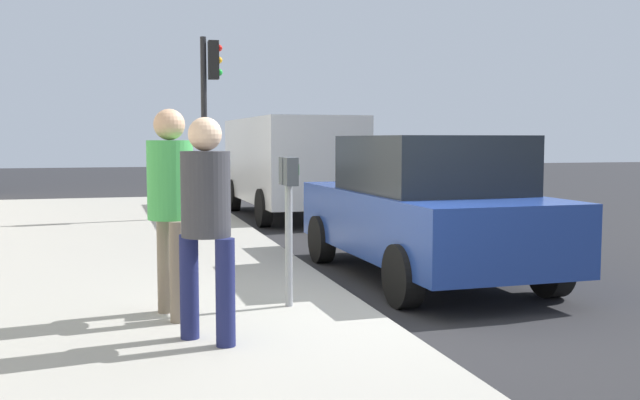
# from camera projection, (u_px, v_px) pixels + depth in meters

# --- Properties ---
(ground_plane) EXTENTS (80.00, 80.00, 0.00)m
(ground_plane) POSITION_uv_depth(u_px,v_px,m) (373.00, 323.00, 6.80)
(ground_plane) COLOR #232326
(ground_plane) RESTS_ON ground
(sidewalk_slab) EXTENTS (28.00, 6.00, 0.15)m
(sidewalk_slab) POSITION_uv_depth(u_px,v_px,m) (32.00, 339.00, 6.00)
(sidewalk_slab) COLOR gray
(sidewalk_slab) RESTS_ON ground_plane
(parking_meter) EXTENTS (0.36, 0.12, 1.41)m
(parking_meter) POSITION_uv_depth(u_px,v_px,m) (289.00, 199.00, 6.77)
(parking_meter) COLOR gray
(parking_meter) RESTS_ON sidewalk_slab
(pedestrian_at_meter) EXTENTS (0.54, 0.40, 1.84)m
(pedestrian_at_meter) POSITION_uv_depth(u_px,v_px,m) (170.00, 194.00, 6.35)
(pedestrian_at_meter) COLOR #726656
(pedestrian_at_meter) RESTS_ON sidewalk_slab
(pedestrian_bystander) EXTENTS (0.44, 0.40, 1.75)m
(pedestrian_bystander) POSITION_uv_depth(u_px,v_px,m) (206.00, 211.00, 5.55)
(pedestrian_bystander) COLOR #191E4C
(pedestrian_bystander) RESTS_ON sidewalk_slab
(parked_sedan_near) EXTENTS (4.45, 2.06, 1.77)m
(parked_sedan_near) POSITION_uv_depth(u_px,v_px,m) (424.00, 207.00, 8.92)
(parked_sedan_near) COLOR navy
(parked_sedan_near) RESTS_ON ground_plane
(parked_van_far) EXTENTS (5.24, 2.21, 2.18)m
(parked_van_far) POSITION_uv_depth(u_px,v_px,m) (289.00, 160.00, 16.02)
(parked_van_far) COLOR silver
(parked_van_far) RESTS_ON ground_plane
(traffic_signal) EXTENTS (0.24, 0.44, 3.60)m
(traffic_signal) POSITION_uv_depth(u_px,v_px,m) (209.00, 97.00, 14.44)
(traffic_signal) COLOR black
(traffic_signal) RESTS_ON sidewalk_slab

